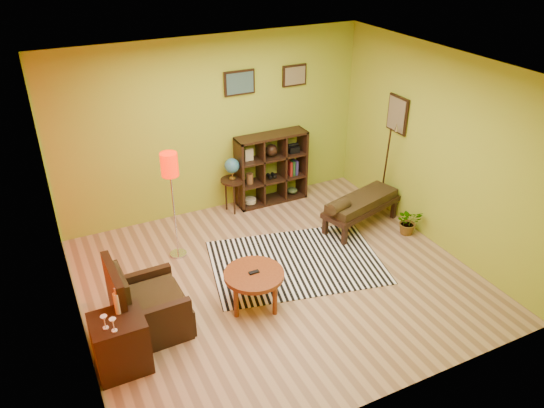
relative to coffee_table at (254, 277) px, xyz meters
name	(u,v)px	position (x,y,z in m)	size (l,w,h in m)	color
ground	(278,279)	(0.49, 0.32, -0.39)	(5.00, 5.00, 0.00)	tan
room_shell	(271,156)	(0.40, 0.33, 1.41)	(5.04, 4.54, 2.82)	#9AB22C
zebra_rug	(296,262)	(0.89, 0.54, -0.39)	(2.34, 1.61, 0.01)	white
coffee_table	(254,277)	(0.00, 0.00, 0.00)	(0.75, 0.75, 0.48)	brown
armchair	(146,309)	(-1.32, 0.11, -0.10)	(0.82, 0.83, 0.97)	black
side_cabinet	(121,343)	(-1.71, -0.35, -0.07)	(0.55, 0.50, 0.96)	black
floor_lamp	(170,174)	(-0.54, 1.46, 0.89)	(0.24, 0.24, 1.58)	silver
globe_table	(232,172)	(0.67, 2.30, 0.31)	(0.38, 0.38, 0.93)	black
cube_shelf	(272,168)	(1.40, 2.35, 0.21)	(1.20, 0.35, 1.20)	black
bench	(360,204)	(2.23, 0.97, 0.00)	(1.43, 0.83, 0.63)	black
potted_plant	(408,224)	(2.79, 0.47, -0.23)	(0.38, 0.42, 0.33)	#26661E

